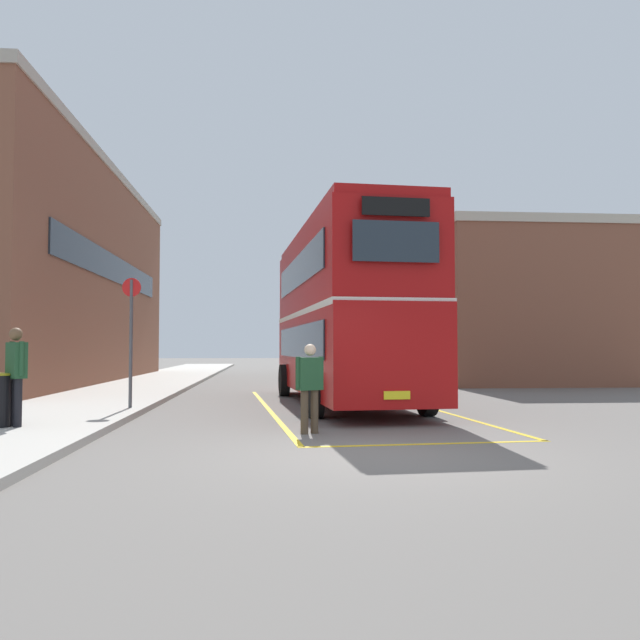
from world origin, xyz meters
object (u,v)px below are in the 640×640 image
at_px(single_deck_bus, 345,346).
at_px(pedestrian_boarding, 310,382).
at_px(bus_stop_sign, 131,330).
at_px(double_decker_bus, 343,312).
at_px(pedestrian_waiting_near, 16,369).

height_order(single_deck_bus, pedestrian_boarding, single_deck_bus).
relative_size(single_deck_bus, bus_stop_sign, 3.21).
xyz_separation_m(single_deck_bus, bus_stop_sign, (-7.63, -21.31, 0.30)).
bearing_deg(double_decker_bus, pedestrian_waiting_near, -140.12).
height_order(double_decker_bus, bus_stop_sign, double_decker_bus).
height_order(double_decker_bus, pedestrian_boarding, double_decker_bus).
bearing_deg(bus_stop_sign, single_deck_bus, 70.31).
relative_size(double_decker_bus, pedestrian_boarding, 6.54).
bearing_deg(double_decker_bus, bus_stop_sign, -158.79).
xyz_separation_m(pedestrian_waiting_near, bus_stop_sign, (1.29, 3.42, 0.78)).
distance_m(double_decker_bus, pedestrian_waiting_near, 8.62).
bearing_deg(bus_stop_sign, pedestrian_waiting_near, -110.59).
bearing_deg(bus_stop_sign, double_decker_bus, 21.21).
bearing_deg(double_decker_bus, pedestrian_boarding, -102.66).
bearing_deg(pedestrian_boarding, single_deck_bus, 81.65).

